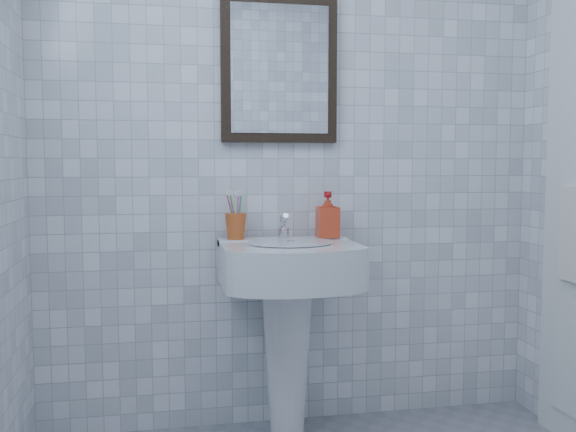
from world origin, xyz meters
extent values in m
cube|color=white|center=(0.00, 1.20, 1.25)|extent=(2.20, 0.02, 2.50)
cone|color=white|center=(-0.07, 1.01, 0.34)|extent=(0.21, 0.21, 0.68)
cube|color=white|center=(-0.07, 0.96, 0.75)|extent=(0.55, 0.39, 0.17)
cube|color=white|center=(-0.07, 1.11, 0.82)|extent=(0.55, 0.10, 0.03)
cylinder|color=silver|center=(-0.07, 0.93, 0.84)|extent=(0.34, 0.34, 0.01)
cylinder|color=silver|center=(-0.07, 1.09, 0.86)|extent=(0.04, 0.04, 0.04)
cylinder|color=silver|center=(-0.07, 1.07, 0.91)|extent=(0.02, 0.09, 0.07)
cylinder|color=silver|center=(-0.07, 1.10, 0.89)|extent=(0.03, 0.05, 0.08)
imported|color=red|center=(0.13, 1.10, 0.93)|extent=(0.09, 0.09, 0.19)
cube|color=black|center=(-0.07, 1.18, 1.55)|extent=(0.50, 0.04, 0.62)
cube|color=white|center=(-0.07, 1.16, 1.55)|extent=(0.42, 0.00, 0.54)
cube|color=white|center=(1.04, 0.72, 0.87)|extent=(0.03, 0.16, 0.38)
camera|label=1|loc=(-0.57, -1.55, 1.15)|focal=40.00mm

